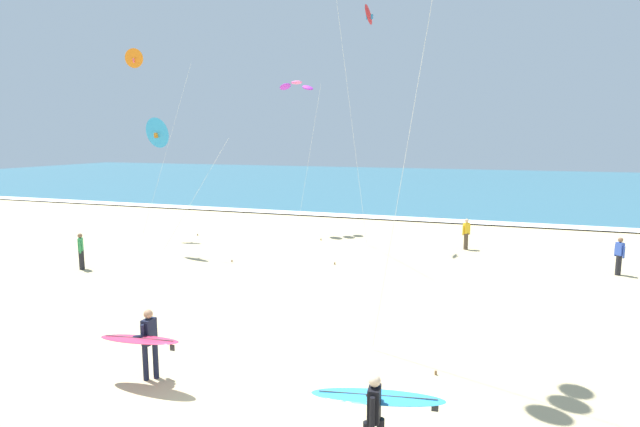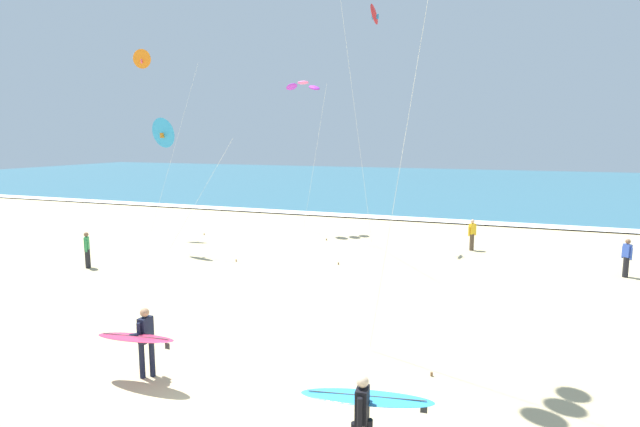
{
  "view_description": "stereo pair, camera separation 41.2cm",
  "coord_description": "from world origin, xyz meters",
  "px_view_note": "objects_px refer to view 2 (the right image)",
  "views": [
    {
      "loc": [
        5.06,
        -7.67,
        5.65
      ],
      "look_at": [
        -0.2,
        7.42,
        3.27
      ],
      "focal_mm": 28.66,
      "sensor_mm": 36.0,
      "label": 1
    },
    {
      "loc": [
        5.45,
        -7.53,
        5.65
      ],
      "look_at": [
        -0.2,
        7.42,
        3.27
      ],
      "focal_mm": 28.66,
      "sensor_mm": 36.0,
      "label": 2
    }
  ],
  "objects_px": {
    "kite_delta_cobalt_near": "(164,133)",
    "bystander_green_top": "(87,250)",
    "kite_delta_scarlet_low": "(375,15)",
    "bystander_blue_top": "(627,258)",
    "kite_arc_rose_far": "(303,86)",
    "kite_delta_amber_mid": "(143,60)",
    "bystander_yellow_top": "(472,235)",
    "surfer_lead": "(141,338)",
    "surfer_trailing": "(364,406)"
  },
  "relations": [
    {
      "from": "kite_delta_cobalt_near",
      "to": "bystander_green_top",
      "type": "distance_m",
      "value": 6.57
    },
    {
      "from": "kite_delta_scarlet_low",
      "to": "bystander_blue_top",
      "type": "distance_m",
      "value": 16.0
    },
    {
      "from": "kite_delta_cobalt_near",
      "to": "kite_arc_rose_far",
      "type": "bearing_deg",
      "value": 62.78
    },
    {
      "from": "kite_arc_rose_far",
      "to": "kite_delta_amber_mid",
      "type": "bearing_deg",
      "value": -152.3
    },
    {
      "from": "kite_delta_cobalt_near",
      "to": "bystander_yellow_top",
      "type": "bearing_deg",
      "value": 21.71
    },
    {
      "from": "kite_arc_rose_far",
      "to": "bystander_green_top",
      "type": "distance_m",
      "value": 15.17
    },
    {
      "from": "bystander_yellow_top",
      "to": "bystander_green_top",
      "type": "bearing_deg",
      "value": -148.1
    },
    {
      "from": "kite_arc_rose_far",
      "to": "bystander_yellow_top",
      "type": "distance_m",
      "value": 13.0
    },
    {
      "from": "bystander_green_top",
      "to": "surfer_lead",
      "type": "bearing_deg",
      "value": -39.44
    },
    {
      "from": "kite_delta_cobalt_near",
      "to": "kite_arc_rose_far",
      "type": "height_order",
      "value": "kite_arc_rose_far"
    },
    {
      "from": "surfer_lead",
      "to": "kite_delta_scarlet_low",
      "type": "xyz_separation_m",
      "value": [
        1.01,
        16.92,
        10.68
      ]
    },
    {
      "from": "kite_delta_amber_mid",
      "to": "bystander_blue_top",
      "type": "relative_size",
      "value": 6.67
    },
    {
      "from": "kite_arc_rose_far",
      "to": "bystander_yellow_top",
      "type": "height_order",
      "value": "kite_arc_rose_far"
    },
    {
      "from": "surfer_trailing",
      "to": "kite_delta_scarlet_low",
      "type": "xyz_separation_m",
      "value": [
        -4.69,
        18.06,
        10.67
      ]
    },
    {
      "from": "kite_delta_amber_mid",
      "to": "bystander_yellow_top",
      "type": "height_order",
      "value": "kite_delta_amber_mid"
    },
    {
      "from": "kite_arc_rose_far",
      "to": "kite_delta_scarlet_low",
      "type": "bearing_deg",
      "value": -27.15
    },
    {
      "from": "surfer_lead",
      "to": "kite_arc_rose_far",
      "type": "xyz_separation_m",
      "value": [
        -3.98,
        19.48,
        7.64
      ]
    },
    {
      "from": "surfer_lead",
      "to": "bystander_green_top",
      "type": "xyz_separation_m",
      "value": [
        -9.31,
        7.66,
        -0.23
      ]
    },
    {
      "from": "kite_arc_rose_far",
      "to": "bystander_blue_top",
      "type": "xyz_separation_m",
      "value": [
        16.39,
        -5.22,
        -7.86
      ]
    },
    {
      "from": "kite_delta_scarlet_low",
      "to": "bystander_yellow_top",
      "type": "height_order",
      "value": "kite_delta_scarlet_low"
    },
    {
      "from": "bystander_yellow_top",
      "to": "bystander_blue_top",
      "type": "xyz_separation_m",
      "value": [
        6.28,
        -3.0,
        0.0
      ]
    },
    {
      "from": "bystander_yellow_top",
      "to": "kite_delta_amber_mid",
      "type": "bearing_deg",
      "value": -173.67
    },
    {
      "from": "kite_delta_cobalt_near",
      "to": "bystander_blue_top",
      "type": "bearing_deg",
      "value": 7.35
    },
    {
      "from": "kite_delta_amber_mid",
      "to": "kite_delta_scarlet_low",
      "type": "bearing_deg",
      "value": 7.3
    },
    {
      "from": "kite_delta_amber_mid",
      "to": "bystander_yellow_top",
      "type": "xyz_separation_m",
      "value": [
        18.18,
        2.02,
        -9.19
      ]
    },
    {
      "from": "surfer_lead",
      "to": "bystander_green_top",
      "type": "relative_size",
      "value": 1.34
    },
    {
      "from": "kite_delta_amber_mid",
      "to": "bystander_green_top",
      "type": "relative_size",
      "value": 6.67
    },
    {
      "from": "kite_delta_cobalt_near",
      "to": "bystander_green_top",
      "type": "relative_size",
      "value": 4.17
    },
    {
      "from": "kite_delta_cobalt_near",
      "to": "bystander_yellow_top",
      "type": "distance_m",
      "value": 16.06
    },
    {
      "from": "kite_arc_rose_far",
      "to": "bystander_blue_top",
      "type": "bearing_deg",
      "value": -17.66
    },
    {
      "from": "surfer_trailing",
      "to": "bystander_yellow_top",
      "type": "bearing_deg",
      "value": 88.65
    },
    {
      "from": "surfer_trailing",
      "to": "bystander_blue_top",
      "type": "bearing_deg",
      "value": 66.45
    },
    {
      "from": "kite_delta_amber_mid",
      "to": "kite_arc_rose_far",
      "type": "distance_m",
      "value": 9.21
    },
    {
      "from": "bystander_blue_top",
      "to": "kite_delta_scarlet_low",
      "type": "bearing_deg",
      "value": 166.88
    },
    {
      "from": "surfer_lead",
      "to": "kite_delta_amber_mid",
      "type": "bearing_deg",
      "value": 128.32
    },
    {
      "from": "surfer_trailing",
      "to": "kite_delta_amber_mid",
      "type": "xyz_separation_m",
      "value": [
        -17.75,
        16.38,
        8.95
      ]
    },
    {
      "from": "surfer_lead",
      "to": "bystander_green_top",
      "type": "bearing_deg",
      "value": 140.56
    },
    {
      "from": "bystander_green_top",
      "to": "bystander_yellow_top",
      "type": "xyz_separation_m",
      "value": [
        15.44,
        9.61,
        0.0
      ]
    },
    {
      "from": "surfer_lead",
      "to": "kite_arc_rose_far",
      "type": "height_order",
      "value": "kite_arc_rose_far"
    },
    {
      "from": "kite_arc_rose_far",
      "to": "bystander_green_top",
      "type": "bearing_deg",
      "value": -114.24
    },
    {
      "from": "kite_delta_amber_mid",
      "to": "kite_delta_scarlet_low",
      "type": "xyz_separation_m",
      "value": [
        13.06,
        1.67,
        1.72
      ]
    },
    {
      "from": "kite_delta_scarlet_low",
      "to": "bystander_yellow_top",
      "type": "bearing_deg",
      "value": 3.84
    },
    {
      "from": "kite_delta_cobalt_near",
      "to": "kite_delta_scarlet_low",
      "type": "height_order",
      "value": "kite_delta_scarlet_low"
    },
    {
      "from": "kite_delta_scarlet_low",
      "to": "bystander_green_top",
      "type": "xyz_separation_m",
      "value": [
        -10.32,
        -9.27,
        -10.91
      ]
    },
    {
      "from": "bystander_blue_top",
      "to": "bystander_green_top",
      "type": "bearing_deg",
      "value": -163.07
    },
    {
      "from": "kite_delta_scarlet_low",
      "to": "surfer_lead",
      "type": "bearing_deg",
      "value": -93.41
    },
    {
      "from": "bystander_green_top",
      "to": "bystander_yellow_top",
      "type": "distance_m",
      "value": 18.19
    },
    {
      "from": "kite_delta_scarlet_low",
      "to": "bystander_yellow_top",
      "type": "relative_size",
      "value": 7.76
    },
    {
      "from": "kite_delta_cobalt_near",
      "to": "kite_delta_scarlet_low",
      "type": "distance_m",
      "value": 11.99
    },
    {
      "from": "surfer_lead",
      "to": "kite_delta_scarlet_low",
      "type": "height_order",
      "value": "kite_delta_scarlet_low"
    }
  ]
}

